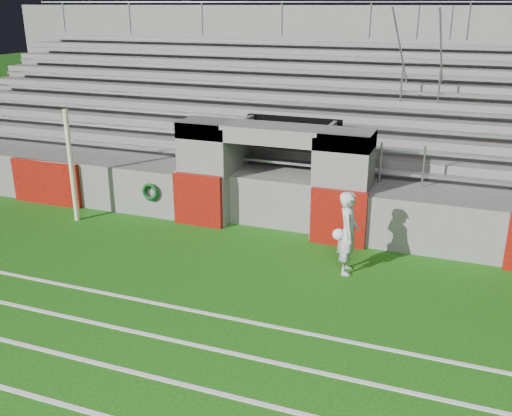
% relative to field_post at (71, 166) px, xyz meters
% --- Properties ---
extents(ground, '(90.00, 90.00, 0.00)m').
position_rel_field_post_xyz_m(ground, '(4.94, -2.15, -1.45)').
color(ground, '#18540E').
rests_on(ground, ground).
extents(field_post, '(0.12, 0.12, 2.91)m').
position_rel_field_post_xyz_m(field_post, '(0.00, 0.00, 0.00)').
color(field_post, beige).
rests_on(field_post, ground).
extents(stadium_structure, '(26.00, 8.48, 5.42)m').
position_rel_field_post_xyz_m(stadium_structure, '(4.94, 5.82, 0.04)').
color(stadium_structure, '#62605D').
rests_on(stadium_structure, ground).
extents(goalkeeper_with_ball, '(0.57, 0.71, 1.78)m').
position_rel_field_post_xyz_m(goalkeeper_with_ball, '(7.24, -0.55, -0.57)').
color(goalkeeper_with_ball, '#B6BDC1').
rests_on(goalkeeper_with_ball, ground).
extents(hose_coil, '(0.48, 0.14, 0.51)m').
position_rel_field_post_xyz_m(hose_coil, '(1.79, 0.77, -0.72)').
color(hose_coil, '#0D4218').
rests_on(hose_coil, ground).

